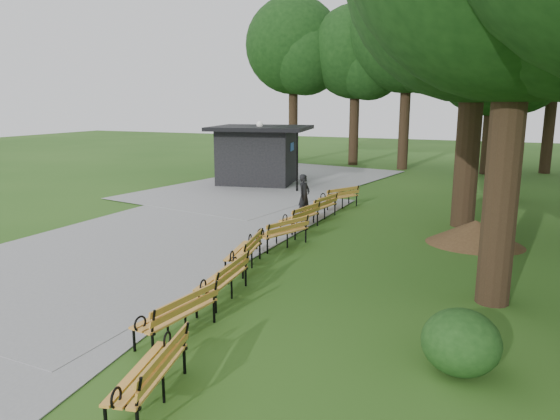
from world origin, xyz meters
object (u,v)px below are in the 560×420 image
at_px(bench_7, 339,197).
at_px(person, 304,196).
at_px(dirt_mound, 475,232).
at_px(bench_4, 282,232).
at_px(bench_3, 243,251).
at_px(kiosk, 258,155).
at_px(bench_2, 222,278).
at_px(lamp_post, 260,140).
at_px(bench_5, 300,217).
at_px(bench_0, 148,373).
at_px(bench_1, 176,313).
at_px(bench_6, 319,207).

bearing_deg(bench_7, person, 9.90).
relative_size(dirt_mound, bench_4, 1.26).
height_order(bench_3, bench_7, same).
height_order(kiosk, bench_2, kiosk).
bearing_deg(kiosk, bench_3, -76.32).
relative_size(person, kiosk, 0.33).
distance_m(bench_2, bench_3, 2.10).
distance_m(lamp_post, bench_3, 13.32).
height_order(bench_3, bench_5, same).
bearing_deg(kiosk, lamp_post, -66.01).
bearing_deg(lamp_post, bench_0, -69.22).
bearing_deg(bench_5, bench_0, 19.47).
bearing_deg(bench_7, bench_1, 31.61).
relative_size(bench_2, bench_7, 1.00).
bearing_deg(bench_4, bench_3, 17.48).
distance_m(person, bench_1, 10.42).
xyz_separation_m(kiosk, bench_2, (6.27, -14.78, -1.06)).
distance_m(dirt_mound, bench_0, 11.33).
xyz_separation_m(bench_1, bench_2, (-0.17, 2.00, 0.00)).
bearing_deg(bench_5, dirt_mound, 104.60).
distance_m(lamp_post, bench_1, 17.29).
distance_m(bench_5, bench_7, 4.08).
distance_m(person, dirt_mound, 6.28).
bearing_deg(dirt_mound, bench_3, -138.64).
xyz_separation_m(dirt_mound, bench_2, (-4.83, -6.76, 0.07)).
bearing_deg(bench_2, bench_3, -170.71).
distance_m(kiosk, dirt_mound, 13.75).
bearing_deg(kiosk, bench_0, -79.26).
relative_size(bench_0, bench_2, 1.00).
height_order(person, bench_7, person).
bearing_deg(bench_2, bench_7, 177.66).
bearing_deg(bench_4, bench_5, -152.53).
relative_size(bench_4, bench_6, 1.00).
bearing_deg(bench_4, dirt_mound, 136.27).
bearing_deg(bench_4, bench_0, 30.64).
distance_m(lamp_post, bench_0, 19.37).
bearing_deg(dirt_mound, bench_5, -175.62).
xyz_separation_m(person, dirt_mound, (6.07, -1.56, -0.42)).
distance_m(person, lamp_post, 7.55).
bearing_deg(bench_6, bench_2, 13.76).
xyz_separation_m(bench_0, bench_6, (-1.62, 12.12, 0.00)).
distance_m(bench_5, bench_6, 1.87).
bearing_deg(bench_7, bench_4, 29.59).
relative_size(kiosk, bench_0, 2.52).
height_order(bench_0, bench_7, same).
height_order(dirt_mound, bench_0, bench_0).
bearing_deg(bench_2, bench_1, -0.33).
xyz_separation_m(bench_2, bench_4, (-0.40, 4.26, 0.00)).
distance_m(person, bench_0, 12.44).
bearing_deg(bench_5, bench_3, 11.79).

